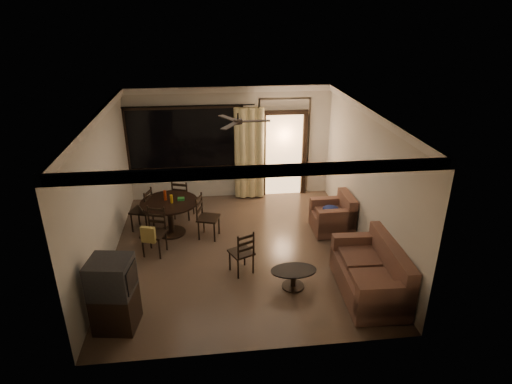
{
  "coord_description": "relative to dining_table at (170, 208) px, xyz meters",
  "views": [
    {
      "loc": [
        -0.55,
        -7.42,
        4.54
      ],
      "look_at": [
        0.35,
        0.2,
        1.18
      ],
      "focal_mm": 30.0,
      "sensor_mm": 36.0,
      "label": 1
    }
  ],
  "objects": [
    {
      "name": "dining_chair_west",
      "position": [
        -0.62,
        0.26,
        -0.31
      ],
      "size": [
        0.53,
        0.53,
        0.95
      ],
      "rotation": [
        0.0,
        0.0,
        -1.89
      ],
      "color": "black",
      "rests_on": "ground"
    },
    {
      "name": "dining_chair_east",
      "position": [
        0.79,
        -0.26,
        -0.31
      ],
      "size": [
        0.53,
        0.53,
        0.95
      ],
      "rotation": [
        0.0,
        0.0,
        1.25
      ],
      "color": "black",
      "rests_on": "ground"
    },
    {
      "name": "tv_cabinet",
      "position": [
        -0.63,
        -2.87,
        -0.0
      ],
      "size": [
        0.69,
        0.64,
        1.18
      ],
      "rotation": [
        0.0,
        0.0,
        -0.15
      ],
      "color": "black",
      "rests_on": "ground"
    },
    {
      "name": "dining_chair_south",
      "position": [
        -0.27,
        -0.82,
        -0.29
      ],
      "size": [
        0.53,
        0.57,
        0.95
      ],
      "rotation": [
        0.0,
        0.0,
        -0.32
      ],
      "color": "black",
      "rests_on": "ground"
    },
    {
      "name": "dining_chair_north",
      "position": [
        0.24,
        0.75,
        -0.31
      ],
      "size": [
        0.53,
        0.53,
        0.95
      ],
      "rotation": [
        0.0,
        0.0,
        2.82
      ],
      "color": "black",
      "rests_on": "ground"
    },
    {
      "name": "ground",
      "position": [
        1.41,
        -0.89,
        -0.6
      ],
      "size": [
        5.5,
        5.5,
        0.0
      ],
      "primitive_type": "plane",
      "color": "#7F6651",
      "rests_on": "ground"
    },
    {
      "name": "sofa",
      "position": [
        3.53,
        -2.54,
        -0.23
      ],
      "size": [
        0.98,
        1.75,
        0.91
      ],
      "rotation": [
        0.0,
        0.0,
        -0.04
      ],
      "color": "#482921",
      "rests_on": "ground"
    },
    {
      "name": "coffee_table",
      "position": [
        2.24,
        -2.21,
        -0.36
      ],
      "size": [
        0.8,
        0.48,
        0.35
      ],
      "rotation": [
        0.0,
        0.0,
        0.39
      ],
      "color": "black",
      "rests_on": "ground"
    },
    {
      "name": "side_chair",
      "position": [
        1.38,
        -1.65,
        -0.33
      ],
      "size": [
        0.52,
        0.52,
        0.88
      ],
      "rotation": [
        0.0,
        0.0,
        3.57
      ],
      "color": "black",
      "rests_on": "ground"
    },
    {
      "name": "dining_table",
      "position": [
        0.0,
        0.0,
        0.0
      ],
      "size": [
        1.21,
        1.21,
        0.97
      ],
      "rotation": [
        0.0,
        0.0,
        -0.32
      ],
      "color": "black",
      "rests_on": "ground"
    },
    {
      "name": "armchair",
      "position": [
        3.52,
        -0.3,
        -0.25
      ],
      "size": [
        0.83,
        0.83,
        0.83
      ],
      "rotation": [
        0.0,
        0.0,
        0.01
      ],
      "color": "#482921",
      "rests_on": "ground"
    },
    {
      "name": "room_shell",
      "position": [
        2.01,
        0.88,
        1.24
      ],
      "size": [
        5.5,
        6.7,
        5.5
      ],
      "color": "beige",
      "rests_on": "ground"
    }
  ]
}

